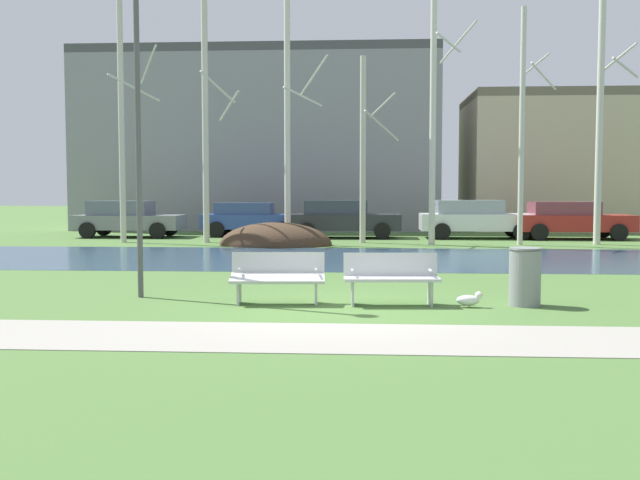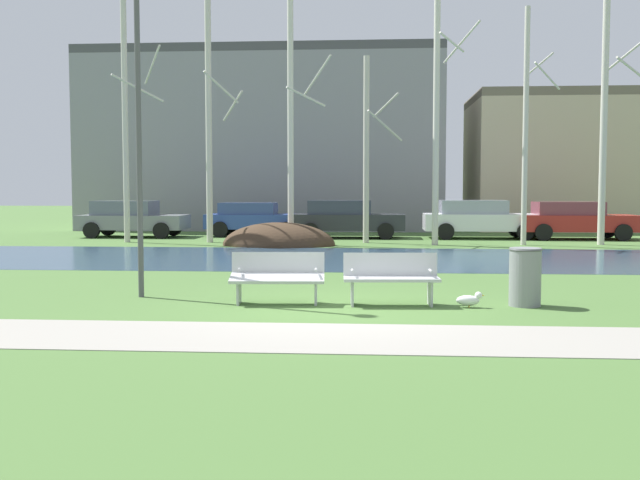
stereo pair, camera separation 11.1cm
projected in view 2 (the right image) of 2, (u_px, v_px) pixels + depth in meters
The scene contains 23 objects.
ground_plane at pixel (351, 255), 22.08m from camera, with size 120.00×120.00×0.00m, color #476B33.
paved_path_strip at pixel (323, 337), 9.82m from camera, with size 60.00×1.98×0.01m, color gray.
river_band at pixel (350, 258), 20.96m from camera, with size 80.00×7.13×0.01m, color #2D475B.
soil_mound at pixel (279, 245), 25.78m from camera, with size 3.91×2.67×1.59m, color #423021.
bench_left at pixel (277, 276), 12.69m from camera, with size 1.63×0.66×0.87m.
bench_right at pixel (391, 277), 12.55m from camera, with size 1.63×0.66×0.87m.
trash_bin at pixel (525, 276), 12.44m from camera, with size 0.55×0.55×0.98m.
seagull at pixel (469, 300), 12.29m from camera, with size 0.46×0.17×0.27m.
streetlamp at pixel (138, 86), 13.25m from camera, with size 0.32×0.32×5.72m.
birch_far_left at pixel (126, 119), 26.94m from camera, with size 1.57×2.81×8.75m.
birch_left at pixel (210, 120), 26.86m from camera, with size 1.40×2.40×8.78m.
birch_center_left at pixel (292, 118), 26.04m from camera, with size 1.57×2.65×8.69m.
birch_center at pixel (367, 148), 26.73m from camera, with size 1.40×2.45×6.69m.
birch_center_right at pixel (437, 108), 25.59m from camera, with size 1.58×2.36×9.23m.
birch_right at pixel (526, 125), 25.57m from camera, with size 1.22×2.00×8.16m.
birch_far_right at pixel (605, 117), 25.72m from camera, with size 1.37×2.41×8.65m.
parked_van_nearest_grey at pixel (131, 218), 30.09m from camera, with size 4.24×2.05×1.46m.
parked_sedan_second_blue at pixel (254, 218), 30.59m from camera, with size 4.05×1.96×1.38m.
parked_hatch_third_dark at pixel (346, 218), 29.59m from camera, with size 4.41×1.95×1.49m.
parked_wagon_fourth_white at pixel (480, 218), 29.24m from camera, with size 4.55×2.03×1.51m.
parked_suv_fifth_red at pixel (574, 219), 28.78m from camera, with size 4.43×2.09×1.45m.
building_grey_warehouse at pixel (268, 143), 37.53m from camera, with size 17.08×8.05×8.53m.
building_beige_block at pixel (601, 162), 35.94m from camera, with size 12.36×6.68×6.45m.
Camera 2 is at (0.67, -12.01, 1.97)m, focal length 41.81 mm.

